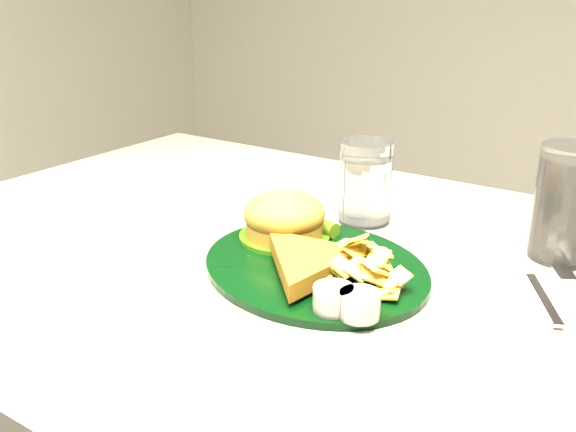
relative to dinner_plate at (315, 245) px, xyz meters
The scene contains 5 objects.
dinner_plate is the anchor object (origin of this frame).
water_glass 0.18m from the dinner_plate, 98.94° to the left, with size 0.07×0.07×0.12m, color silver.
cola_glass 0.31m from the dinner_plate, 41.08° to the left, with size 0.08×0.08×0.14m, color black.
fork_napkin 0.26m from the dinner_plate, 17.52° to the left, with size 0.12×0.15×0.01m, color white, non-canonical shape.
ramekin 0.28m from the dinner_plate, 135.98° to the left, with size 0.05×0.05×0.03m, color white.
Camera 1 is at (0.39, -0.62, 1.08)m, focal length 40.00 mm.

